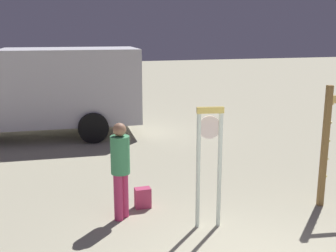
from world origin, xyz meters
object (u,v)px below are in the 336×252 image
object	(u,v)px
standing_clock	(209,155)
box_truck_near	(45,88)
person_near_clock	(120,166)
backpack	(143,198)

from	to	relation	value
standing_clock	box_truck_near	xyz separation A→B (m)	(-2.48, 7.28, 0.25)
person_near_clock	box_truck_near	size ratio (longest dim) A/B	0.28
standing_clock	box_truck_near	bearing A→B (deg)	108.79
backpack	box_truck_near	xyz separation A→B (m)	(-1.59, 6.21, 1.32)
backpack	box_truck_near	distance (m)	6.54
person_near_clock	backpack	bearing A→B (deg)	36.37
standing_clock	person_near_clock	xyz separation A→B (m)	(-1.35, 0.72, -0.29)
standing_clock	backpack	size ratio (longest dim) A/B	5.38
person_near_clock	backpack	world-z (taller)	person_near_clock
box_truck_near	standing_clock	bearing A→B (deg)	-71.21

